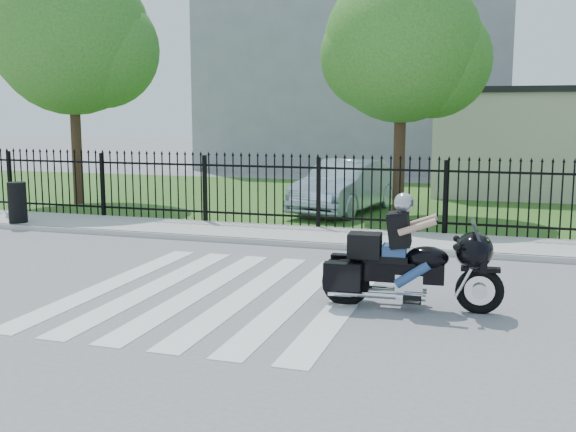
% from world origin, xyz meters
% --- Properties ---
extents(ground, '(120.00, 120.00, 0.00)m').
position_xyz_m(ground, '(0.00, 0.00, 0.00)').
color(ground, slate).
rests_on(ground, ground).
extents(crosswalk, '(5.00, 5.50, 0.01)m').
position_xyz_m(crosswalk, '(0.00, 0.00, 0.01)').
color(crosswalk, silver).
rests_on(crosswalk, ground).
extents(sidewalk, '(40.00, 2.00, 0.12)m').
position_xyz_m(sidewalk, '(0.00, 5.00, 0.06)').
color(sidewalk, '#ADAAA3').
rests_on(sidewalk, ground).
extents(curb, '(40.00, 0.12, 0.12)m').
position_xyz_m(curb, '(0.00, 4.00, 0.06)').
color(curb, '#ADAAA3').
rests_on(curb, ground).
extents(grass_strip, '(40.00, 12.00, 0.02)m').
position_xyz_m(grass_strip, '(0.00, 12.00, 0.01)').
color(grass_strip, '#305F20').
rests_on(grass_strip, ground).
extents(iron_fence, '(26.00, 0.04, 1.80)m').
position_xyz_m(iron_fence, '(0.00, 6.00, 0.90)').
color(iron_fence, black).
rests_on(iron_fence, ground).
extents(tree_left, '(4.80, 4.80, 7.58)m').
position_xyz_m(tree_left, '(-8.50, 8.50, 5.17)').
color(tree_left, '#382316').
rests_on(tree_left, ground).
extents(tree_mid, '(4.20, 4.20, 6.78)m').
position_xyz_m(tree_mid, '(1.50, 9.00, 4.67)').
color(tree_mid, '#382316').
rests_on(tree_mid, ground).
extents(building_tall, '(15.00, 10.00, 12.00)m').
position_xyz_m(building_tall, '(-3.00, 26.00, 6.00)').
color(building_tall, '#93969B').
rests_on(building_tall, ground).
extents(motorcycle_rider, '(2.66, 0.89, 1.76)m').
position_xyz_m(motorcycle_rider, '(2.91, 0.08, 0.72)').
color(motorcycle_rider, black).
rests_on(motorcycle_rider, ground).
extents(parked_car, '(2.46, 4.77, 1.50)m').
position_xyz_m(parked_car, '(-0.04, 9.21, 0.77)').
color(parked_car, '#A5B8D0').
rests_on(parked_car, grass_strip).
extents(litter_bin, '(0.60, 0.60, 1.02)m').
position_xyz_m(litter_bin, '(-7.39, 4.30, 0.63)').
color(litter_bin, black).
rests_on(litter_bin, sidewalk).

